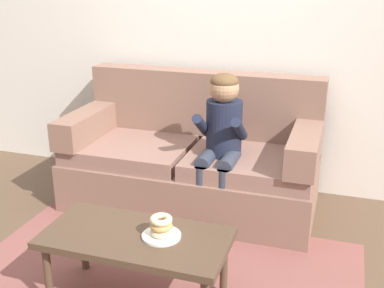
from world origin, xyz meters
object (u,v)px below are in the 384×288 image
at_px(coffee_table, 136,243).
at_px(person_child, 221,135).
at_px(donut, 161,232).
at_px(toy_controller, 87,239).
at_px(couch, 193,160).

xyz_separation_m(coffee_table, person_child, (0.18, 1.08, 0.29)).
xyz_separation_m(coffee_table, donut, (0.14, 0.02, 0.08)).
distance_m(person_child, toy_controller, 1.18).
relative_size(person_child, toy_controller, 4.87).
bearing_deg(person_child, coffee_table, -99.68).
relative_size(coffee_table, donut, 8.40).
xyz_separation_m(person_child, donut, (-0.04, -1.06, -0.20)).
distance_m(coffee_table, person_child, 1.13).
relative_size(coffee_table, toy_controller, 4.46).
distance_m(person_child, donut, 1.08).
relative_size(donut, toy_controller, 0.53).
height_order(couch, donut, couch).
height_order(couch, toy_controller, couch).
bearing_deg(couch, toy_controller, -121.44).
relative_size(couch, toy_controller, 8.46).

